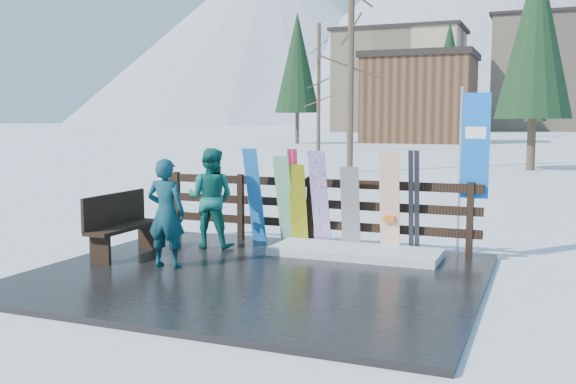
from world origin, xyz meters
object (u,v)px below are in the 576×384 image
at_px(person_front, 166,213).
at_px(person_back, 211,198).
at_px(snowboard_1, 285,201).
at_px(rental_flag, 472,152).
at_px(bench, 121,223).
at_px(snowboard_5, 390,203).
at_px(snowboard_2, 298,205).
at_px(snowboard_3, 320,199).
at_px(snowboard_4, 350,209).
at_px(snowboard_0, 255,196).

height_order(person_front, person_back, person_back).
height_order(snowboard_1, rental_flag, rental_flag).
relative_size(rental_flag, person_front, 1.67).
height_order(bench, rental_flag, rental_flag).
bearing_deg(snowboard_5, person_front, -142.23).
bearing_deg(snowboard_1, snowboard_2, 0.00).
bearing_deg(snowboard_3, bench, -146.84).
height_order(snowboard_1, snowboard_2, snowboard_1).
relative_size(bench, snowboard_4, 1.09).
distance_m(snowboard_3, rental_flag, 2.49).
height_order(snowboard_4, person_front, person_front).
height_order(snowboard_1, person_front, person_front).
xyz_separation_m(bench, snowboard_0, (1.47, 1.73, 0.30)).
relative_size(bench, person_front, 0.96).
height_order(bench, snowboard_3, snowboard_3).
relative_size(snowboard_0, snowboard_1, 1.08).
height_order(snowboard_0, snowboard_1, snowboard_0).
bearing_deg(bench, snowboard_4, 28.63).
height_order(bench, person_back, person_back).
xyz_separation_m(snowboard_2, snowboard_3, (0.38, -0.00, 0.12)).
height_order(snowboard_4, rental_flag, rental_flag).
height_order(snowboard_3, person_back, person_back).
distance_m(snowboard_3, person_back, 1.79).
bearing_deg(person_front, snowboard_5, -147.85).
xyz_separation_m(snowboard_4, snowboard_5, (0.64, -0.00, 0.12)).
relative_size(snowboard_0, snowboard_2, 1.20).
xyz_separation_m(bench, person_front, (1.07, -0.39, 0.26)).
bearing_deg(snowboard_1, rental_flag, 5.21).
distance_m(snowboard_0, snowboard_3, 1.17).
xyz_separation_m(bench, snowboard_5, (3.80, 1.73, 0.28)).
relative_size(snowboard_3, snowboard_5, 1.03).
relative_size(snowboard_4, person_back, 0.84).
height_order(snowboard_0, person_back, person_back).
relative_size(bench, rental_flag, 0.58).
xyz_separation_m(snowboard_4, rental_flag, (1.82, 0.27, 0.93)).
bearing_deg(snowboard_0, snowboard_5, 0.00).
xyz_separation_m(snowboard_3, snowboard_5, (1.16, 0.00, -0.00)).
distance_m(snowboard_1, snowboard_4, 1.14).
bearing_deg(person_back, snowboard_4, -172.61).
height_order(snowboard_1, person_back, person_back).
bearing_deg(snowboard_4, snowboard_1, -180.00).
bearing_deg(snowboard_2, rental_flag, 5.67).
bearing_deg(snowboard_3, person_back, -159.86).
height_order(bench, person_front, person_front).
relative_size(snowboard_4, snowboard_5, 0.85).
xyz_separation_m(bench, snowboard_2, (2.27, 1.73, 0.17)).
bearing_deg(rental_flag, person_front, -148.67).
bearing_deg(rental_flag, person_back, -167.58).
bearing_deg(snowboard_0, snowboard_4, 0.00).
bearing_deg(snowboard_4, snowboard_5, -0.00).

